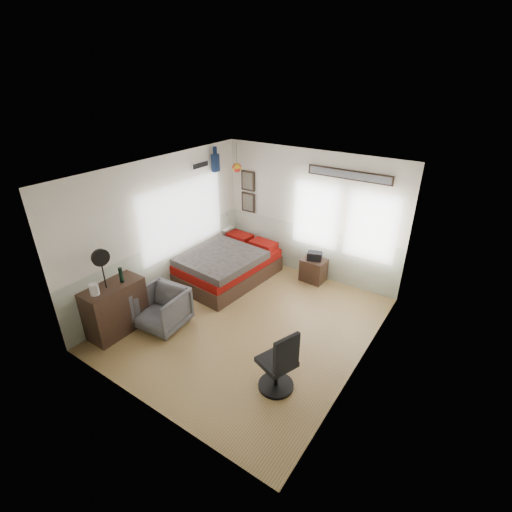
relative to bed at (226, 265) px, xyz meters
The scene contains 12 objects.
ground_plane 1.69m from the bed, 38.47° to the right, with size 4.00×4.50×0.01m, color olive.
room_shell 1.96m from the bed, 34.67° to the right, with size 4.02×4.52×2.71m.
wall_decor 2.01m from the bed, 78.02° to the left, with size 3.55×1.32×1.44m.
bed is the anchor object (origin of this frame).
dresser 2.49m from the bed, 100.18° to the right, with size 0.48×1.00×0.90m, color #36231A.
armchair 1.94m from the bed, 86.87° to the right, with size 0.77×0.79×0.72m, color #606060.
nightstand 1.87m from the bed, 31.89° to the left, with size 0.49×0.39×0.49m, color #36231A.
task_chair 3.27m from the bed, 38.80° to the right, with size 0.57×0.57×1.01m.
kettle 2.87m from the bed, 98.67° to the right, with size 0.17×0.14×0.19m.
bottle 2.41m from the bed, 99.77° to the right, with size 0.07×0.07×0.26m, color black.
stand_fan 2.80m from the bed, 99.95° to the right, with size 0.12×0.28×0.70m.
black_bag 1.88m from the bed, 31.89° to the left, with size 0.30×0.19×0.17m, color black.
Camera 1 is at (3.14, -4.37, 4.08)m, focal length 26.00 mm.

